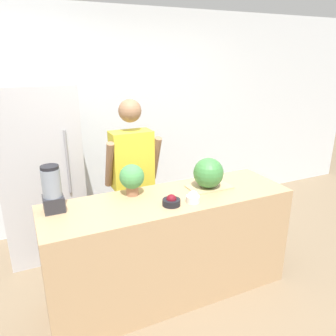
% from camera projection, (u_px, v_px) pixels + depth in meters
% --- Properties ---
extents(ground_plane, '(14.00, 14.00, 0.00)m').
position_uv_depth(ground_plane, '(186.00, 313.00, 2.75)').
color(ground_plane, '#7F6B51').
extents(wall_back, '(8.00, 0.06, 2.60)m').
position_uv_depth(wall_back, '(113.00, 120.00, 4.02)').
color(wall_back, silver).
rests_on(wall_back, ground_plane).
extents(counter_island, '(2.10, 0.64, 0.93)m').
position_uv_depth(counter_island, '(170.00, 246.00, 2.87)').
color(counter_island, tan).
rests_on(counter_island, ground_plane).
extents(refrigerator, '(0.79, 0.75, 1.80)m').
position_uv_depth(refrigerator, '(41.00, 172.00, 3.43)').
color(refrigerator, '#B7B7BC').
rests_on(refrigerator, ground_plane).
extents(person, '(0.54, 0.27, 1.67)m').
position_uv_depth(person, '(133.00, 181.00, 3.27)').
color(person, '#333338').
rests_on(person, ground_plane).
extents(cutting_board, '(0.38, 0.23, 0.01)m').
position_uv_depth(cutting_board, '(209.00, 187.00, 2.92)').
color(cutting_board, tan).
rests_on(cutting_board, counter_island).
extents(watermelon, '(0.27, 0.27, 0.27)m').
position_uv_depth(watermelon, '(208.00, 173.00, 2.86)').
color(watermelon, '#3D7F3D').
rests_on(watermelon, cutting_board).
extents(bowl_cherries, '(0.14, 0.14, 0.09)m').
position_uv_depth(bowl_cherries, '(171.00, 201.00, 2.57)').
color(bowl_cherries, black).
rests_on(bowl_cherries, counter_island).
extents(bowl_cream, '(0.11, 0.11, 0.10)m').
position_uv_depth(bowl_cream, '(193.00, 197.00, 2.62)').
color(bowl_cream, white).
rests_on(bowl_cream, counter_island).
extents(blender, '(0.15, 0.15, 0.36)m').
position_uv_depth(blender, '(52.00, 190.00, 2.43)').
color(blender, '#28282D').
rests_on(blender, counter_island).
extents(potted_plant, '(0.21, 0.21, 0.27)m').
position_uv_depth(potted_plant, '(132.00, 178.00, 2.73)').
color(potted_plant, '#996647').
rests_on(potted_plant, counter_island).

